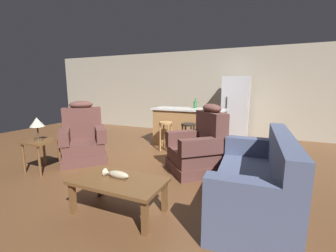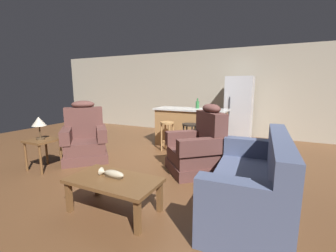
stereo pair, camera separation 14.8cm
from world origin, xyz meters
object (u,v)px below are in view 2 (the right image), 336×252
Objects in this scene: couch at (254,183)px; table_lamp at (39,123)px; recliner_near_lamp at (85,139)px; fish_figurine at (112,174)px; end_table at (43,145)px; recliner_near_island at (199,148)px; refrigerator at (239,109)px; bottle_tall_green at (197,104)px; bar_stool_left at (167,131)px; bar_stool_right at (189,133)px; kitchen_island at (191,127)px; coffee_table at (114,183)px.

couch is 3.62m from table_lamp.
recliner_near_lamp reaches higher than table_lamp.
fish_figurine is 0.61× the size of end_table.
recliner_near_lamp is 1.00× the size of recliner_near_island.
couch is 3.80m from refrigerator.
fish_figurine is 1.74m from recliner_near_island.
bottle_tall_green is at bearing -61.61° from couch.
recliner_near_lamp and bottle_tall_green have the same top height.
recliner_near_lamp is 4.08m from refrigerator.
recliner_near_island reaches higher than table_lamp.
bottle_tall_green is (1.95, 2.85, 0.58)m from end_table.
bar_stool_left is at bearing -120.86° from bottle_tall_green.
recliner_near_lamp reaches higher than bar_stool_right.
bar_stool_left is 1.07m from bottle_tall_green.
kitchen_island reaches higher than fish_figurine.
end_table is at bearing -125.74° from refrigerator.
refrigerator is at bearing -136.50° from recliner_near_island.
bottle_tall_green reaches higher than bar_stool_right.
bar_stool_right is at bearing -112.78° from refrigerator.
refrigerator is at bearing 54.23° from bar_stool_left.
kitchen_island is 2.65× the size of bar_stool_left.
coffee_table is 0.62× the size of refrigerator.
fish_figurine is 3.24m from kitchen_island.
table_lamp reaches higher than end_table.
table_lamp is at bearing -125.63° from refrigerator.
coffee_table is 1.76m from recliner_near_island.
recliner_near_island is at bearing 53.90° from recliner_near_lamp.
coffee_table is 2.14m from end_table.
end_table is at bearing -134.54° from bar_stool_right.
coffee_table is 2.64m from bar_stool_right.
end_table is at bearing 75.44° from table_lamp.
bar_stool_right is 0.39× the size of refrigerator.
kitchen_island is 7.20× the size of bottle_tall_green.
recliner_near_lamp is 2.93× the size of table_lamp.
couch is at bearing 35.89° from recliner_near_lamp.
couch is (1.50, 0.78, -0.02)m from coffee_table.
recliner_near_lamp is at bearing 73.39° from end_table.
fish_figurine is 1.73m from couch.
refrigerator is at bearing 80.59° from coffee_table.
recliner_near_island is at bearing -65.14° from kitchen_island.
couch is 1.35m from recliner_near_island.
kitchen_island reaches higher than couch.
bottle_tall_green is at bearing 95.70° from recliner_near_lamp.
recliner_near_island is 1.76× the size of bar_stool_right.
recliner_near_island is 1.74m from kitchen_island.
refrigerator reaches higher than table_lamp.
end_table is at bearing -61.24° from recliner_near_lamp.
coffee_table is 2.20m from table_lamp.
table_lamp is at bearing 0.80° from couch.
table_lamp reaches higher than kitchen_island.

